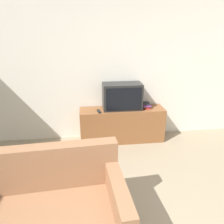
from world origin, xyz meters
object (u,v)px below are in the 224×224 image
remote_on_stand (99,111)px  tv_stand (122,125)px  couch (35,223)px  book_stack (146,105)px  television (122,96)px

remote_on_stand → tv_stand: bearing=13.0°
couch → book_stack: bearing=48.5°
television → book_stack: bearing=-1.9°
tv_stand → couch: (-1.22, -2.15, -0.01)m
book_stack → remote_on_stand: size_ratio=1.34×
television → book_stack: size_ratio=3.20×
remote_on_stand → television: bearing=16.4°
tv_stand → television: 0.57m
book_stack → remote_on_stand: book_stack is taller
tv_stand → remote_on_stand: remote_on_stand is taller
couch → television: bearing=57.2°
television → tv_stand: bearing=-83.8°
tv_stand → remote_on_stand: (-0.45, -0.10, 0.34)m
tv_stand → book_stack: (0.47, 0.01, 0.38)m
television → couch: bearing=-119.2°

